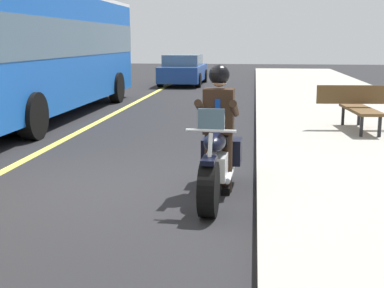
% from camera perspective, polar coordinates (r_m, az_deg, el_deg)
% --- Properties ---
extents(ground_plane, '(80.00, 80.00, 0.00)m').
position_cam_1_polar(ground_plane, '(7.45, -8.63, -4.95)').
color(ground_plane, black).
extents(motorcycle_main, '(2.22, 0.64, 1.26)m').
position_cam_1_polar(motorcycle_main, '(7.00, 2.71, -2.06)').
color(motorcycle_main, black).
rests_on(motorcycle_main, ground_plane).
extents(rider_main, '(0.63, 0.56, 1.74)m').
position_cam_1_polar(rider_main, '(7.08, 2.90, 2.89)').
color(rider_main, black).
rests_on(rider_main, ground_plane).
extents(bus_far, '(11.05, 2.70, 3.30)m').
position_cam_1_polar(bus_far, '(14.79, -16.46, 10.02)').
color(bus_far, blue).
rests_on(bus_far, ground_plane).
extents(car_dark, '(4.60, 1.92, 1.40)m').
position_cam_1_polar(car_dark, '(24.85, -0.93, 8.01)').
color(car_dark, navy).
rests_on(car_dark, ground_plane).
extents(bench_sidewalk, '(1.84, 1.80, 0.95)m').
position_cam_1_polar(bench_sidewalk, '(11.88, 17.69, 4.15)').
color(bench_sidewalk, brown).
rests_on(bench_sidewalk, sidewalk_curb).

